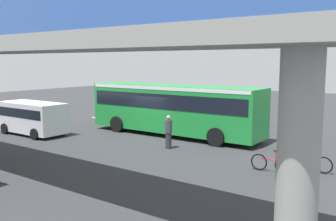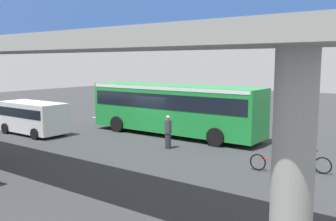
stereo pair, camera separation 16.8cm
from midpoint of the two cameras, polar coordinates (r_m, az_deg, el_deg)
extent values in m
plane|color=#2D3033|center=(23.59, -1.64, -3.77)|extent=(80.00, 80.00, 0.00)
cube|color=#1E8C38|center=(23.29, 1.12, 0.37)|extent=(11.50, 2.55, 2.86)
cube|color=black|center=(23.23, 1.13, 1.63)|extent=(11.04, 2.59, 0.90)
cube|color=white|center=(23.16, 1.13, 3.59)|extent=(11.27, 2.58, 0.20)
cube|color=black|center=(26.93, -9.01, 1.97)|extent=(0.04, 2.24, 1.20)
cylinder|color=black|center=(24.78, -7.59, -2.07)|extent=(1.04, 0.30, 1.04)
cylinder|color=black|center=(26.67, -3.83, -1.34)|extent=(1.04, 0.30, 1.04)
cylinder|color=black|center=(20.50, 7.56, -4.07)|extent=(1.04, 0.30, 1.04)
cylinder|color=black|center=(22.74, 10.62, -2.99)|extent=(1.04, 0.30, 1.04)
cube|color=silver|center=(25.19, -19.86, -0.92)|extent=(4.80, 1.95, 1.86)
cube|color=black|center=(25.14, -19.90, -0.11)|extent=(4.42, 1.98, 0.56)
cylinder|color=black|center=(26.12, -23.52, -2.54)|extent=(0.68, 0.22, 0.68)
cylinder|color=black|center=(27.14, -19.98, -2.01)|extent=(0.68, 0.22, 0.68)
cylinder|color=black|center=(23.48, -19.55, -3.41)|extent=(0.68, 0.22, 0.68)
cylinder|color=black|center=(24.61, -15.82, -2.78)|extent=(0.68, 0.22, 0.68)
torus|color=black|center=(17.00, 19.49, -7.40)|extent=(0.72, 0.06, 0.72)
torus|color=black|center=(16.75, 22.96, -7.78)|extent=(0.72, 0.06, 0.72)
cube|color=green|center=(16.82, 21.24, -7.00)|extent=(0.89, 0.04, 0.04)
cylinder|color=green|center=(16.73, 21.90, -6.41)|extent=(0.03, 0.03, 0.40)
cube|color=black|center=(16.69, 21.94, -5.74)|extent=(0.20, 0.08, 0.04)
cylinder|color=green|center=(16.84, 19.98, -5.64)|extent=(0.02, 0.44, 0.02)
torus|color=black|center=(16.42, 13.91, -7.71)|extent=(0.72, 0.06, 0.72)
torus|color=black|center=(16.07, 17.42, -8.16)|extent=(0.72, 0.06, 0.72)
cube|color=red|center=(16.19, 15.67, -7.32)|extent=(0.89, 0.04, 0.04)
cylinder|color=red|center=(16.08, 16.33, -6.71)|extent=(0.03, 0.03, 0.40)
cube|color=black|center=(16.03, 16.35, -6.02)|extent=(0.20, 0.08, 0.04)
cylinder|color=red|center=(16.24, 14.39, -5.89)|extent=(0.02, 0.44, 0.02)
cylinder|color=#2D2D38|center=(19.85, 0.24, -4.66)|extent=(0.32, 0.32, 0.85)
cylinder|color=#3F3F47|center=(19.70, 0.24, -2.46)|extent=(0.38, 0.38, 0.70)
sphere|color=tan|center=(19.62, 0.24, -1.08)|extent=(0.22, 0.22, 0.22)
cylinder|color=slate|center=(30.43, -4.79, 1.41)|extent=(0.08, 0.08, 2.80)
cube|color=blue|center=(30.34, -4.81, 3.48)|extent=(0.04, 0.60, 0.60)
cube|color=silver|center=(22.63, 19.53, -4.68)|extent=(2.00, 0.20, 0.01)
cube|color=silver|center=(24.02, 10.33, -3.68)|extent=(2.00, 0.20, 0.01)
cube|color=silver|center=(25.95, 2.34, -2.73)|extent=(2.00, 0.20, 0.01)
cube|color=silver|center=(28.33, -4.42, -1.89)|extent=(2.00, 0.20, 0.01)
cube|color=silver|center=(31.04, -10.07, -1.16)|extent=(2.00, 0.20, 0.01)
cylinder|color=gray|center=(8.41, 19.21, -7.65)|extent=(0.90, 0.90, 4.93)
cube|color=#3359A5|center=(16.82, -21.80, 11.66)|extent=(25.67, 0.08, 1.10)
camera|label=1|loc=(0.08, -89.79, 0.03)|focal=39.68mm
camera|label=2|loc=(0.08, 90.21, -0.03)|focal=39.68mm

